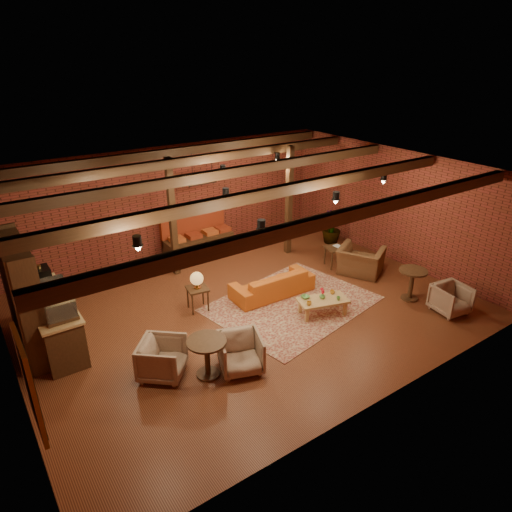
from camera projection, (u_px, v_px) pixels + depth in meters
floor at (247, 307)px, 10.93m from camera, size 10.00×10.00×0.00m
ceiling at (246, 176)px, 9.61m from camera, size 10.00×8.00×0.02m
wall_back at (171, 201)px, 13.27m from camera, size 10.00×0.02×3.20m
wall_front at (384, 326)px, 7.27m from camera, size 10.00×0.02×3.20m
wall_right at (394, 206)px, 12.85m from camera, size 0.02×8.00×3.20m
ceiling_beams at (246, 181)px, 9.66m from camera, size 9.80×6.40×0.22m
ceiling_pipe at (209, 176)px, 10.95m from camera, size 9.60×0.12×0.12m
post_left at (172, 218)px, 11.91m from camera, size 0.16×0.16×3.20m
post_right at (289, 202)px, 13.21m from camera, size 0.16×0.16×3.20m
service_counter at (51, 310)px, 9.24m from camera, size 0.80×2.50×1.60m
plant_counter at (50, 287)px, 9.26m from camera, size 0.35×0.39×0.30m
shelving_hutch at (24, 297)px, 8.94m from camera, size 0.52×2.00×2.40m
chalkboard_menu at (30, 385)px, 6.00m from camera, size 0.08×0.96×1.46m
banquette at (198, 236)px, 13.70m from camera, size 2.10×0.70×1.00m
service_sign at (203, 179)px, 12.59m from camera, size 0.86×0.06×0.30m
ceiling_spotlights at (246, 191)px, 9.75m from camera, size 6.40×4.40×0.28m
rug at (292, 304)px, 11.04m from camera, size 4.20×3.49×0.01m
sofa at (272, 283)px, 11.36m from camera, size 2.14×0.89×0.62m
coffee_table at (322, 301)px, 10.49m from camera, size 1.26×0.88×0.64m
side_table_lamp at (197, 281)px, 10.51m from camera, size 0.54×0.54×0.98m
round_table_left at (207, 352)px, 8.43m from camera, size 0.74×0.74×0.77m
armchair_a at (162, 357)px, 8.48m from camera, size 1.08×1.09×0.82m
armchair_b at (241, 351)px, 8.64m from camera, size 0.99×0.96×0.81m
armchair_right at (361, 256)px, 12.36m from camera, size 1.20×1.37×1.01m
side_table_book at (335, 249)px, 12.77m from camera, size 0.62×0.62×0.59m
round_table_right at (412, 280)px, 11.06m from camera, size 0.68×0.68×0.79m
armchair_far at (451, 298)px, 10.56m from camera, size 0.82×0.78×0.75m
plant_tall at (334, 196)px, 13.92m from camera, size 1.90×1.90×3.08m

